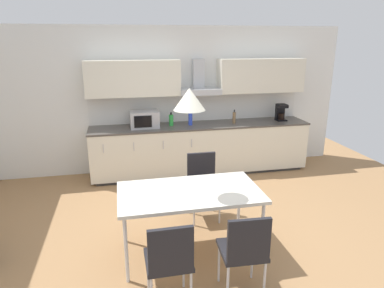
{
  "coord_description": "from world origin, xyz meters",
  "views": [
    {
      "loc": [
        -0.7,
        -3.5,
        2.31
      ],
      "look_at": [
        0.2,
        0.69,
        1.0
      ],
      "focal_mm": 32.0,
      "sensor_mm": 36.0,
      "label": 1
    }
  ],
  "objects_px": {
    "microwave": "(145,119)",
    "chair_near_left": "(169,257)",
    "coffee_maker": "(281,112)",
    "dining_table": "(190,195)",
    "chair_far_right": "(203,179)",
    "bottle_green": "(171,120)",
    "bottle_blue": "(190,118)",
    "pendant_lamp": "(189,99)",
    "chair_near_right": "(245,248)",
    "bottle_brown": "(234,118)"
  },
  "relations": [
    {
      "from": "microwave",
      "to": "chair_near_left",
      "type": "bearing_deg",
      "value": -91.1
    },
    {
      "from": "microwave",
      "to": "coffee_maker",
      "type": "height_order",
      "value": "coffee_maker"
    },
    {
      "from": "dining_table",
      "to": "chair_far_right",
      "type": "relative_size",
      "value": 1.75
    },
    {
      "from": "coffee_maker",
      "to": "bottle_green",
      "type": "distance_m",
      "value": 2.04
    },
    {
      "from": "coffee_maker",
      "to": "bottle_blue",
      "type": "relative_size",
      "value": 1.01
    },
    {
      "from": "microwave",
      "to": "coffee_maker",
      "type": "bearing_deg",
      "value": 0.6
    },
    {
      "from": "pendant_lamp",
      "to": "chair_near_right",
      "type": "bearing_deg",
      "value": -67.04
    },
    {
      "from": "chair_far_right",
      "to": "bottle_green",
      "type": "bearing_deg",
      "value": 95.9
    },
    {
      "from": "chair_far_right",
      "to": "bottle_brown",
      "type": "bearing_deg",
      "value": 58.54
    },
    {
      "from": "bottle_green",
      "to": "dining_table",
      "type": "xyz_separation_m",
      "value": [
        -0.18,
        -2.42,
        -0.27
      ]
    },
    {
      "from": "bottle_brown",
      "to": "chair_far_right",
      "type": "distance_m",
      "value": 1.88
    },
    {
      "from": "bottle_brown",
      "to": "bottle_green",
      "type": "bearing_deg",
      "value": 176.53
    },
    {
      "from": "bottle_green",
      "to": "chair_far_right",
      "type": "xyz_separation_m",
      "value": [
        0.17,
        -1.62,
        -0.45
      ]
    },
    {
      "from": "bottle_brown",
      "to": "chair_near_right",
      "type": "bearing_deg",
      "value": -106.88
    },
    {
      "from": "coffee_maker",
      "to": "chair_near_right",
      "type": "height_order",
      "value": "coffee_maker"
    },
    {
      "from": "chair_near_right",
      "to": "chair_far_right",
      "type": "bearing_deg",
      "value": 89.81
    },
    {
      "from": "coffee_maker",
      "to": "bottle_blue",
      "type": "xyz_separation_m",
      "value": [
        -1.71,
        -0.02,
        -0.02
      ]
    },
    {
      "from": "microwave",
      "to": "bottle_brown",
      "type": "relative_size",
      "value": 1.96
    },
    {
      "from": "chair_near_left",
      "to": "bottle_green",
      "type": "bearing_deg",
      "value": 80.85
    },
    {
      "from": "bottle_green",
      "to": "chair_near_right",
      "type": "relative_size",
      "value": 0.27
    },
    {
      "from": "bottle_green",
      "to": "chair_far_right",
      "type": "relative_size",
      "value": 0.27
    },
    {
      "from": "microwave",
      "to": "bottle_green",
      "type": "distance_m",
      "value": 0.46
    },
    {
      "from": "microwave",
      "to": "pendant_lamp",
      "type": "relative_size",
      "value": 1.5
    },
    {
      "from": "bottle_blue",
      "to": "bottle_green",
      "type": "bearing_deg",
      "value": 175.64
    },
    {
      "from": "bottle_green",
      "to": "chair_near_left",
      "type": "xyz_separation_m",
      "value": [
        -0.52,
        -3.22,
        -0.45
      ]
    },
    {
      "from": "coffee_maker",
      "to": "microwave",
      "type": "bearing_deg",
      "value": -179.4
    },
    {
      "from": "bottle_blue",
      "to": "pendant_lamp",
      "type": "height_order",
      "value": "pendant_lamp"
    },
    {
      "from": "dining_table",
      "to": "chair_near_right",
      "type": "relative_size",
      "value": 1.75
    },
    {
      "from": "chair_far_right",
      "to": "coffee_maker",
      "type": "bearing_deg",
      "value": 40.82
    },
    {
      "from": "bottle_blue",
      "to": "pendant_lamp",
      "type": "relative_size",
      "value": 0.93
    },
    {
      "from": "pendant_lamp",
      "to": "bottle_brown",
      "type": "bearing_deg",
      "value": 61.18
    },
    {
      "from": "dining_table",
      "to": "chair_far_right",
      "type": "height_order",
      "value": "chair_far_right"
    },
    {
      "from": "coffee_maker",
      "to": "pendant_lamp",
      "type": "xyz_separation_m",
      "value": [
        -2.21,
        -2.41,
        0.71
      ]
    },
    {
      "from": "microwave",
      "to": "dining_table",
      "type": "xyz_separation_m",
      "value": [
        0.28,
        -2.39,
        -0.31
      ]
    },
    {
      "from": "microwave",
      "to": "coffee_maker",
      "type": "relative_size",
      "value": 1.6
    },
    {
      "from": "chair_near_left",
      "to": "pendant_lamp",
      "type": "relative_size",
      "value": 2.72
    },
    {
      "from": "microwave",
      "to": "bottle_blue",
      "type": "relative_size",
      "value": 1.62
    },
    {
      "from": "bottle_blue",
      "to": "dining_table",
      "type": "height_order",
      "value": "bottle_blue"
    },
    {
      "from": "bottle_green",
      "to": "chair_near_right",
      "type": "bearing_deg",
      "value": -87.11
    },
    {
      "from": "bottle_green",
      "to": "dining_table",
      "type": "bearing_deg",
      "value": -94.16
    },
    {
      "from": "bottle_brown",
      "to": "bottle_green",
      "type": "distance_m",
      "value": 1.12
    },
    {
      "from": "coffee_maker",
      "to": "bottle_blue",
      "type": "bearing_deg",
      "value": -179.33
    },
    {
      "from": "coffee_maker",
      "to": "chair_far_right",
      "type": "xyz_separation_m",
      "value": [
        -1.87,
        -1.62,
        -0.5
      ]
    },
    {
      "from": "bottle_blue",
      "to": "dining_table",
      "type": "relative_size",
      "value": 0.2
    },
    {
      "from": "chair_near_right",
      "to": "bottle_blue",
      "type": "bearing_deg",
      "value": 86.93
    },
    {
      "from": "bottle_brown",
      "to": "microwave",
      "type": "bearing_deg",
      "value": 178.7
    },
    {
      "from": "microwave",
      "to": "chair_near_right",
      "type": "relative_size",
      "value": 0.55
    },
    {
      "from": "bottle_brown",
      "to": "dining_table",
      "type": "relative_size",
      "value": 0.16
    },
    {
      "from": "dining_table",
      "to": "pendant_lamp",
      "type": "bearing_deg",
      "value": -154.8
    },
    {
      "from": "microwave",
      "to": "bottle_blue",
      "type": "xyz_separation_m",
      "value": [
        0.79,
        0.01,
        -0.01
      ]
    }
  ]
}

